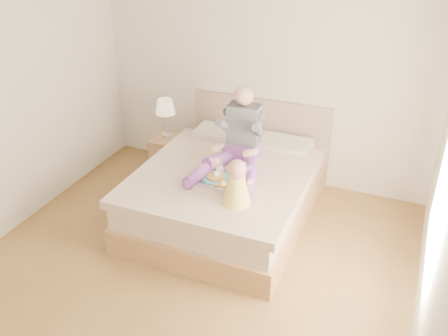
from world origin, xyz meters
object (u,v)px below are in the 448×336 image
at_px(tray, 224,180).
at_px(bed, 229,189).
at_px(baby, 236,186).
at_px(nightstand, 170,157).
at_px(adult, 239,143).

bearing_deg(tray, bed, 112.73).
distance_m(tray, baby, 0.41).
xyz_separation_m(bed, nightstand, (-1.00, 0.52, -0.06)).
distance_m(nightstand, baby, 1.85).
xyz_separation_m(nightstand, tray, (1.08, -0.87, 0.39)).
bearing_deg(tray, nightstand, 150.70).
relative_size(tray, baby, 1.16).
xyz_separation_m(nightstand, adult, (1.07, -0.45, 0.60)).
height_order(adult, tray, adult).
bearing_deg(bed, nightstand, 152.51).
bearing_deg(nightstand, baby, -44.42).
relative_size(bed, tray, 4.26).
distance_m(nightstand, adult, 1.31).
bearing_deg(nightstand, tray, -41.98).
bearing_deg(adult, baby, -72.79).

